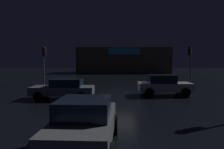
# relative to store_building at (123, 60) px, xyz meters

# --- Properties ---
(ground_plane) EXTENTS (120.00, 120.00, 0.00)m
(ground_plane) POSITION_rel_store_building_xyz_m (-2.42, -32.76, -2.68)
(ground_plane) COLOR black
(store_building) EXTENTS (19.49, 10.01, 5.35)m
(store_building) POSITION_rel_store_building_xyz_m (0.00, 0.00, 0.00)
(store_building) COLOR brown
(store_building) RESTS_ON ground
(traffic_signal_cross_left) EXTENTS (0.42, 0.42, 4.16)m
(traffic_signal_cross_left) POSITION_rel_store_building_xyz_m (-10.30, -25.32, 0.44)
(traffic_signal_cross_left) COLOR #595B60
(traffic_signal_cross_left) RESTS_ON ground
(traffic_signal_cross_right) EXTENTS (0.43, 0.41, 4.13)m
(traffic_signal_cross_right) POSITION_rel_store_building_xyz_m (5.50, -26.08, 0.40)
(traffic_signal_cross_right) COLOR #595B60
(traffic_signal_cross_right) RESTS_ON ground
(car_near) EXTENTS (4.33, 2.09, 1.40)m
(car_near) POSITION_rel_store_building_xyz_m (-6.40, -34.60, -1.96)
(car_near) COLOR slate
(car_near) RESTS_ON ground
(car_far) EXTENTS (3.97, 2.12, 1.57)m
(car_far) POSITION_rel_store_building_xyz_m (0.91, -33.25, -1.87)
(car_far) COLOR #B7B7BF
(car_far) RESTS_ON ground
(car_crossing) EXTENTS (2.12, 4.38, 1.55)m
(car_crossing) POSITION_rel_store_building_xyz_m (-4.03, -43.50, -1.89)
(car_crossing) COLOR slate
(car_crossing) RESTS_ON ground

